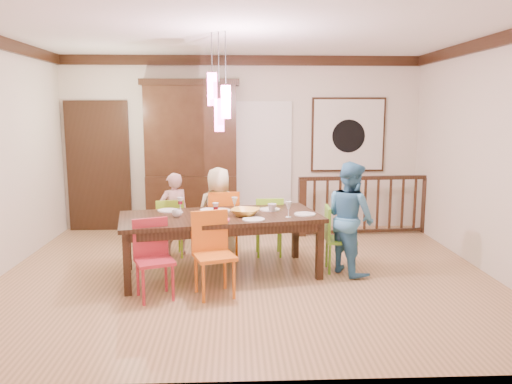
{
  "coord_description": "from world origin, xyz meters",
  "views": [
    {
      "loc": [
        -0.12,
        -5.95,
        2.0
      ],
      "look_at": [
        0.14,
        0.25,
        0.99
      ],
      "focal_mm": 35.0,
      "sensor_mm": 36.0,
      "label": 1
    }
  ],
  "objects_px": {
    "dining_table": "(221,221)",
    "balustrade": "(365,204)",
    "person_far_mid": "(219,212)",
    "chair_end_right": "(341,234)",
    "person_far_left": "(174,214)",
    "chair_far_left": "(169,223)",
    "china_hutch": "(192,157)",
    "person_end_right": "(350,218)"
  },
  "relations": [
    {
      "from": "dining_table",
      "to": "balustrade",
      "type": "distance_m",
      "value": 3.02
    },
    {
      "from": "person_far_mid",
      "to": "chair_end_right",
      "type": "bearing_deg",
      "value": 140.45
    },
    {
      "from": "chair_end_right",
      "to": "person_far_left",
      "type": "distance_m",
      "value": 2.31
    },
    {
      "from": "dining_table",
      "to": "person_far_mid",
      "type": "height_order",
      "value": "person_far_mid"
    },
    {
      "from": "chair_far_left",
      "to": "china_hutch",
      "type": "relative_size",
      "value": 0.33
    },
    {
      "from": "chair_end_right",
      "to": "person_far_mid",
      "type": "bearing_deg",
      "value": 68.38
    },
    {
      "from": "china_hutch",
      "to": "dining_table",
      "type": "bearing_deg",
      "value": -76.95
    },
    {
      "from": "china_hutch",
      "to": "person_end_right",
      "type": "height_order",
      "value": "china_hutch"
    },
    {
      "from": "china_hutch",
      "to": "balustrade",
      "type": "xyz_separation_m",
      "value": [
        2.83,
        -0.35,
        -0.75
      ]
    },
    {
      "from": "chair_far_left",
      "to": "person_end_right",
      "type": "relative_size",
      "value": 0.59
    },
    {
      "from": "chair_far_left",
      "to": "china_hutch",
      "type": "distance_m",
      "value": 1.7
    },
    {
      "from": "chair_end_right",
      "to": "person_far_left",
      "type": "relative_size",
      "value": 0.71
    },
    {
      "from": "chair_far_left",
      "to": "balustrade",
      "type": "bearing_deg",
      "value": -171.8
    },
    {
      "from": "chair_end_right",
      "to": "person_far_left",
      "type": "height_order",
      "value": "person_far_left"
    },
    {
      "from": "chair_far_left",
      "to": "person_far_mid",
      "type": "height_order",
      "value": "person_far_mid"
    },
    {
      "from": "chair_far_left",
      "to": "person_end_right",
      "type": "bearing_deg",
      "value": 148.62
    },
    {
      "from": "dining_table",
      "to": "balustrade",
      "type": "height_order",
      "value": "balustrade"
    },
    {
      "from": "chair_end_right",
      "to": "dining_table",
      "type": "bearing_deg",
      "value": 96.25
    },
    {
      "from": "chair_end_right",
      "to": "person_end_right",
      "type": "distance_m",
      "value": 0.25
    },
    {
      "from": "balustrade",
      "to": "person_far_left",
      "type": "height_order",
      "value": "person_far_left"
    },
    {
      "from": "chair_far_left",
      "to": "person_end_right",
      "type": "height_order",
      "value": "person_end_right"
    },
    {
      "from": "dining_table",
      "to": "person_far_mid",
      "type": "relative_size",
      "value": 2.05
    },
    {
      "from": "china_hutch",
      "to": "person_end_right",
      "type": "bearing_deg",
      "value": -47.01
    },
    {
      "from": "person_far_left",
      "to": "person_far_mid",
      "type": "relative_size",
      "value": 0.93
    },
    {
      "from": "chair_end_right",
      "to": "person_far_mid",
      "type": "xyz_separation_m",
      "value": [
        -1.55,
        0.72,
        0.15
      ]
    },
    {
      "from": "chair_far_left",
      "to": "china_hutch",
      "type": "bearing_deg",
      "value": -110.05
    },
    {
      "from": "person_far_mid",
      "to": "person_far_left",
      "type": "bearing_deg",
      "value": -21.33
    },
    {
      "from": "chair_end_right",
      "to": "person_far_mid",
      "type": "distance_m",
      "value": 1.71
    },
    {
      "from": "chair_far_left",
      "to": "person_far_mid",
      "type": "bearing_deg",
      "value": 166.48
    },
    {
      "from": "person_far_mid",
      "to": "balustrade",
      "type": "bearing_deg",
      "value": -168.18
    },
    {
      "from": "china_hutch",
      "to": "person_far_mid",
      "type": "bearing_deg",
      "value": -72.04
    },
    {
      "from": "person_far_mid",
      "to": "person_end_right",
      "type": "distance_m",
      "value": 1.83
    },
    {
      "from": "chair_end_right",
      "to": "china_hutch",
      "type": "relative_size",
      "value": 0.33
    },
    {
      "from": "chair_end_right",
      "to": "china_hutch",
      "type": "height_order",
      "value": "china_hutch"
    },
    {
      "from": "china_hutch",
      "to": "chair_far_left",
      "type": "bearing_deg",
      "value": -97.58
    },
    {
      "from": "balustrade",
      "to": "person_end_right",
      "type": "relative_size",
      "value": 1.59
    },
    {
      "from": "dining_table",
      "to": "person_far_left",
      "type": "height_order",
      "value": "person_far_left"
    },
    {
      "from": "chair_end_right",
      "to": "person_end_right",
      "type": "xyz_separation_m",
      "value": [
        0.1,
        -0.06,
        0.22
      ]
    },
    {
      "from": "dining_table",
      "to": "person_far_mid",
      "type": "bearing_deg",
      "value": 82.04
    },
    {
      "from": "dining_table",
      "to": "china_hutch",
      "type": "xyz_separation_m",
      "value": [
        -0.53,
        2.3,
        0.58
      ]
    },
    {
      "from": "person_far_left",
      "to": "person_end_right",
      "type": "height_order",
      "value": "person_end_right"
    },
    {
      "from": "dining_table",
      "to": "chair_end_right",
      "type": "distance_m",
      "value": 1.52
    }
  ]
}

